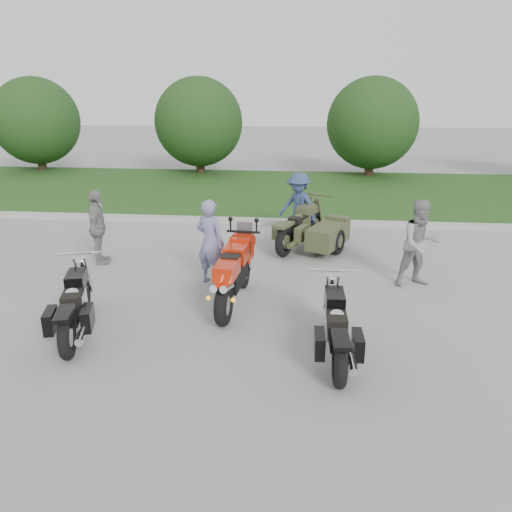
# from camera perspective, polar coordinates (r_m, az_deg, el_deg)

# --- Properties ---
(ground) EXTENTS (80.00, 80.00, 0.00)m
(ground) POSITION_cam_1_polar(r_m,az_deg,el_deg) (8.26, -4.75, -7.34)
(ground) COLOR #979792
(ground) RESTS_ON ground
(curb) EXTENTS (60.00, 0.30, 0.15)m
(curb) POSITION_cam_1_polar(r_m,az_deg,el_deg) (13.82, -0.38, 3.99)
(curb) COLOR #A4A19A
(curb) RESTS_ON ground
(grass_strip) EXTENTS (60.00, 8.00, 0.14)m
(grass_strip) POSITION_cam_1_polar(r_m,az_deg,el_deg) (17.85, 1.02, 7.42)
(grass_strip) COLOR #33581E
(grass_strip) RESTS_ON ground
(tree_far_left) EXTENTS (3.60, 3.60, 4.00)m
(tree_far_left) POSITION_cam_1_polar(r_m,az_deg,el_deg) (23.74, -23.83, 13.93)
(tree_far_left) COLOR #3F2B1C
(tree_far_left) RESTS_ON ground
(tree_mid_left) EXTENTS (3.60, 3.60, 4.00)m
(tree_mid_left) POSITION_cam_1_polar(r_m,az_deg,el_deg) (21.29, -6.54, 14.96)
(tree_mid_left) COLOR #3F2B1C
(tree_mid_left) RESTS_ON ground
(tree_mid_right) EXTENTS (3.60, 3.60, 4.00)m
(tree_mid_right) POSITION_cam_1_polar(r_m,az_deg,el_deg) (20.99, 13.15, 14.54)
(tree_mid_right) COLOR #3F2B1C
(tree_mid_right) RESTS_ON ground
(sportbike_red) EXTENTS (0.49, 2.27, 1.08)m
(sportbike_red) POSITION_cam_1_polar(r_m,az_deg,el_deg) (8.52, -2.54, -1.82)
(sportbike_red) COLOR black
(sportbike_red) RESTS_ON ground
(cruiser_left) EXTENTS (0.81, 2.22, 0.87)m
(cruiser_left) POSITION_cam_1_polar(r_m,az_deg,el_deg) (8.10, -19.98, -5.59)
(cruiser_left) COLOR black
(cruiser_left) RESTS_ON ground
(cruiser_right) EXTENTS (0.39, 2.20, 0.85)m
(cruiser_right) POSITION_cam_1_polar(r_m,az_deg,el_deg) (7.08, 9.16, -8.38)
(cruiser_right) COLOR black
(cruiser_right) RESTS_ON ground
(cruiser_sidecar) EXTENTS (1.74, 2.28, 0.93)m
(cruiser_sidecar) POSITION_cam_1_polar(r_m,az_deg,el_deg) (11.57, 6.85, 2.70)
(cruiser_sidecar) COLOR black
(cruiser_sidecar) RESTS_ON ground
(person_stripe) EXTENTS (0.71, 0.61, 1.66)m
(person_stripe) POSITION_cam_1_polar(r_m,az_deg,el_deg) (9.49, -5.24, 1.58)
(person_stripe) COLOR slate
(person_stripe) RESTS_ON ground
(person_grey) EXTENTS (0.96, 0.84, 1.67)m
(person_grey) POSITION_cam_1_polar(r_m,az_deg,el_deg) (9.84, 18.25, 1.35)
(person_grey) COLOR gray
(person_grey) RESTS_ON ground
(person_denim) EXTENTS (1.23, 1.14, 1.67)m
(person_denim) POSITION_cam_1_polar(r_m,az_deg,el_deg) (12.29, 4.85, 5.66)
(person_denim) COLOR navy
(person_denim) RESTS_ON ground
(person_back) EXTENTS (0.58, 1.00, 1.60)m
(person_back) POSITION_cam_1_polar(r_m,az_deg,el_deg) (11.07, -17.65, 3.13)
(person_back) COLOR gray
(person_back) RESTS_ON ground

